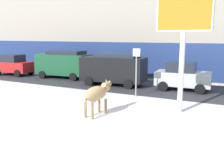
% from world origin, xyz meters
% --- Properties ---
extents(ground_plane, '(120.00, 120.00, 0.00)m').
position_xyz_m(ground_plane, '(0.00, 0.00, 0.00)').
color(ground_plane, white).
extents(road_strip, '(60.00, 5.60, 0.01)m').
position_xyz_m(road_strip, '(0.00, 8.52, 0.00)').
color(road_strip, '#333338').
rests_on(road_strip, ground).
extents(building_facade, '(44.00, 6.10, 13.00)m').
position_xyz_m(building_facade, '(0.00, 14.68, 6.48)').
color(building_facade, '#A39989').
rests_on(building_facade, ground).
extents(cow_tan, '(0.79, 1.93, 1.54)m').
position_xyz_m(cow_tan, '(0.42, 1.28, 0.99)').
color(cow_tan, tan).
rests_on(cow_tan, ground).
extents(billboard, '(2.53, 0.51, 5.56)m').
position_xyz_m(billboard, '(3.65, 3.45, 4.31)').
color(billboard, silver).
rests_on(billboard, ground).
extents(car_red_hatchback, '(3.61, 2.13, 1.86)m').
position_xyz_m(car_red_hatchback, '(-12.47, 8.32, 0.93)').
color(car_red_hatchback, red).
rests_on(car_red_hatchback, ground).
extents(car_darkgreen_van, '(4.73, 2.38, 2.32)m').
position_xyz_m(car_darkgreen_van, '(-7.36, 9.05, 1.24)').
color(car_darkgreen_van, '#194C2D').
rests_on(car_darkgreen_van, ground).
extents(car_black_van, '(4.73, 2.38, 2.32)m').
position_xyz_m(car_black_van, '(-2.18, 8.14, 1.24)').
color(car_black_van, black).
rests_on(car_black_van, ground).
extents(car_silver_hatchback, '(3.61, 2.13, 1.86)m').
position_xyz_m(car_silver_hatchback, '(2.66, 8.62, 0.93)').
color(car_silver_hatchback, '#B7BABF').
rests_on(car_silver_hatchback, ground).
extents(pedestrian_near_billboard, '(0.36, 0.24, 1.73)m').
position_xyz_m(pedestrian_near_billboard, '(-4.67, 11.83, 0.88)').
color(pedestrian_near_billboard, '#282833').
rests_on(pedestrian_near_billboard, ground).
extents(street_sign, '(0.44, 0.08, 2.82)m').
position_xyz_m(street_sign, '(0.62, 5.50, 1.67)').
color(street_sign, gray).
rests_on(street_sign, ground).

